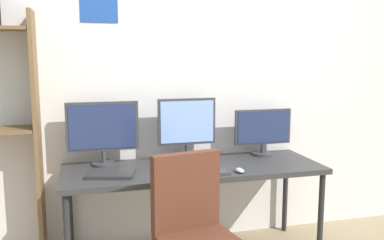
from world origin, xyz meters
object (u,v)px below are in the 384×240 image
Objects in this scene: monitor_center at (187,126)px; keyboard_main at (202,173)px; monitor_right at (263,130)px; computer_mouse at (240,170)px; monitor_left at (103,130)px; desk at (194,173)px; laptop_closed at (111,174)px.

monitor_center reaches higher than keyboard_main.
monitor_right is 0.63m from computer_mouse.
desk is at bearing -17.84° from monitor_left.
keyboard_main is (0.00, -0.44, -0.27)m from monitor_center.
monitor_left is 1.09× the size of monitor_center.
monitor_center is at bearing 90.00° from desk.
monitor_left is at bearing 180.00° from monitor_right.
monitor_center is 0.52m from keyboard_main.
monitor_center is at bearing 180.00° from monitor_right.
computer_mouse is 0.30× the size of laptop_closed.
desk is 0.38m from computer_mouse.
computer_mouse is (-0.38, -0.46, -0.20)m from monitor_right.
monitor_right is at bearing 33.84° from keyboard_main.
desk is 20.41× the size of computer_mouse.
computer_mouse is (0.94, -0.46, -0.26)m from monitor_left.
desk is 3.61× the size of monitor_left.
monitor_right is at bearing 17.84° from desk.
desk is 0.77m from monitor_left.
monitor_right is (0.66, 0.21, 0.27)m from desk.
monitor_right is 0.82m from keyboard_main.
laptop_closed is at bearing -154.10° from monitor_center.
desk is 3.93× the size of monitor_center.
monitor_center is (0.66, -0.00, 0.01)m from monitor_left.
desk is 0.63m from laptop_closed.
laptop_closed is (-0.62, 0.14, 0.00)m from keyboard_main.
monitor_left is 1.69× the size of laptop_closed.
monitor_left is (-0.66, 0.21, 0.33)m from desk.
monitor_right is at bearing -0.00° from monitor_left.
monitor_left is at bearing 162.16° from desk.
desk is at bearing -90.00° from monitor_center.
keyboard_main is (0.00, -0.23, 0.06)m from desk.
monitor_left is 1.09× the size of monitor_right.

